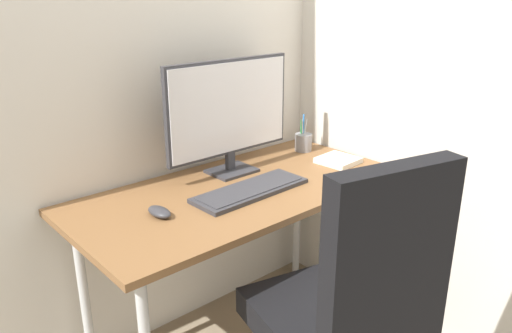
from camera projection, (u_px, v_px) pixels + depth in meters
wall_back at (182, 8)px, 1.99m from camera, size 2.49×0.04×2.80m
wall_side_right at (394, 7)px, 2.06m from camera, size 0.04×1.80×2.80m
desk at (240, 203)px, 1.99m from camera, size 1.33×0.64×0.74m
office_chair at (350, 308)px, 1.51m from camera, size 0.62×0.64×1.07m
monitor at (229, 111)px, 2.05m from camera, size 0.61×0.15×0.47m
keyboard at (251, 190)px, 1.92m from camera, size 0.48×0.18×0.02m
mouse at (159, 212)px, 1.72m from camera, size 0.06×0.11×0.03m
pen_holder at (303, 142)px, 2.40m from camera, size 0.08×0.08×0.17m
notebook at (338, 160)px, 2.24m from camera, size 0.17×0.17×0.02m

